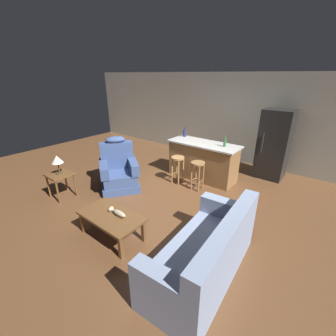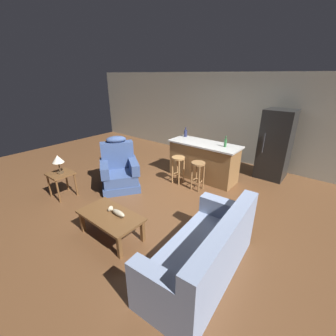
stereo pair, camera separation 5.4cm
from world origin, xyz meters
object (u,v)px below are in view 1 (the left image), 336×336
table_lamp (57,160)px  bottle_short_amber (225,143)px  fish_figurine (118,213)px  end_table (60,178)px  refrigerator (274,144)px  bar_stool_left (178,165)px  couch (206,254)px  recliner_near_lamp (119,171)px  bar_stool_right (198,171)px  coffee_table (111,218)px  kitchen_island (203,161)px  bottle_tall_green (185,133)px

table_lamp → bottle_short_amber: 3.73m
fish_figurine → end_table: size_ratio=0.61×
fish_figurine → refrigerator: bearing=72.9°
bar_stool_left → bottle_short_amber: bearing=37.0°
couch → refrigerator: (-0.26, 3.88, 0.54)m
recliner_near_lamp → bottle_short_amber: bearing=77.9°
fish_figurine → table_lamp: (-2.01, 0.10, 0.41)m
couch → table_lamp: table_lamp is taller
couch → bar_stool_right: bearing=-59.8°
coffee_table → kitchen_island: 2.96m
fish_figurine → kitchen_island: bearing=92.0°
bar_stool_right → fish_figurine: bearing=-93.2°
end_table → bar_stool_right: 3.04m
table_lamp → kitchen_island: bearing=55.6°
fish_figurine → kitchen_island: kitchen_island is taller
table_lamp → kitchen_island: 3.39m
table_lamp → bottle_short_amber: bearing=49.0°
bar_stool_right → bottle_tall_green: (-0.96, 0.85, 0.58)m
couch → bottle_tall_green: (-2.35, 2.90, 0.71)m
table_lamp → coffee_table: bearing=-5.3°
end_table → coffee_table: bearing=-5.2°
couch → bottle_short_amber: 3.00m
couch → coffee_table: bearing=6.0°
recliner_near_lamp → bar_stool_left: bearing=82.5°
end_table → bottle_short_amber: 3.78m
kitchen_island → refrigerator: (1.36, 1.20, 0.40)m
couch → kitchen_island: 3.13m
couch → recliner_near_lamp: bearing=-22.8°
recliner_near_lamp → kitchen_island: bearing=87.2°
refrigerator → bottle_short_amber: 1.44m
end_table → bottle_tall_green: 3.28m
recliner_near_lamp → coffee_table: bearing=-9.3°
couch → bar_stool_right: couch is taller
fish_figurine → refrigerator: 4.30m
fish_figurine → recliner_near_lamp: (-1.40, 1.21, -0.04)m
recliner_near_lamp → refrigerator: size_ratio=0.68×
refrigerator → bottle_tall_green: refrigerator is taller
recliner_near_lamp → bottle_short_amber: size_ratio=4.57×
bottle_short_amber → end_table: bearing=-131.1°
fish_figurine → bar_stool_right: (0.13, 2.26, 0.01)m
end_table → bottle_short_amber: (2.45, 2.82, 0.59)m
fish_figurine → couch: size_ratio=0.17×
coffee_table → end_table: (-1.93, 0.18, 0.10)m
couch → kitchen_island: (-1.62, 2.68, 0.14)m
table_lamp → bottle_short_amber: (2.44, 2.81, 0.18)m
recliner_near_lamp → bottle_tall_green: 2.08m
table_lamp → bottle_tall_green: bottle_tall_green is taller
recliner_near_lamp → bar_stool_right: recliner_near_lamp is taller
end_table → kitchen_island: 3.38m
couch → table_lamp: size_ratio=4.77×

